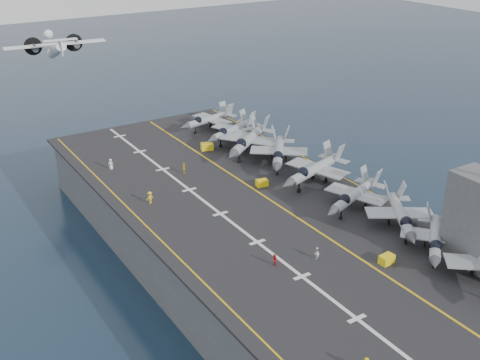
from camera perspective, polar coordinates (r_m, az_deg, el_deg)
ground at (r=98.29m, az=1.25°, el=-7.74°), size 500.00×500.00×0.00m
hull at (r=95.73m, az=1.28°, el=-5.20°), size 36.00×90.00×10.00m
flight_deck at (r=93.29m, az=1.31°, el=-2.42°), size 38.00×92.00×0.40m
foul_line at (r=94.71m, az=2.83°, el=-1.87°), size 0.35×90.00×0.02m
landing_centerline at (r=90.36m, az=-1.87°, el=-3.21°), size 0.50×90.00×0.02m
deck_edge_port at (r=86.03m, az=-8.22°, el=-4.98°), size 0.25×90.00×0.02m
deck_edge_stbd at (r=103.61m, az=9.88°, el=0.17°), size 0.25×90.00×0.02m
fighter_jet_1 at (r=83.45m, az=18.04°, el=-5.18°), size 16.11×15.66×4.69m
fighter_jet_2 at (r=87.87m, az=15.01°, el=-3.13°), size 15.86×17.19×4.97m
fighter_jet_3 at (r=92.18m, az=10.81°, el=-1.35°), size 16.91×14.09×5.01m
fighter_jet_4 at (r=99.77m, az=7.09°, el=1.10°), size 18.34×14.96×5.50m
fighter_jet_5 at (r=106.67m, az=3.69°, el=2.75°), size 17.52×18.39×5.33m
fighter_jet_6 at (r=111.44m, az=0.81°, el=3.88°), size 19.87×18.65×5.74m
fighter_jet_7 at (r=117.89m, az=-0.71°, el=4.83°), size 16.69×14.14×4.92m
fighter_jet_8 at (r=124.57m, az=-2.95°, el=5.82°), size 15.19×11.75×4.71m
tow_cart_a at (r=80.27m, az=13.73°, el=-7.31°), size 2.06×1.44×1.17m
tow_cart_b at (r=99.09m, az=2.08°, el=-0.27°), size 2.02×1.46×1.12m
tow_cart_c at (r=114.29m, az=-3.15°, el=3.20°), size 2.59×2.08×1.35m
crew_2 at (r=77.50m, az=3.28°, el=-7.59°), size 1.00×1.18×1.66m
crew_3 at (r=94.01m, az=-8.53°, el=-1.66°), size 1.34×1.02×2.01m
crew_4 at (r=104.07m, az=-5.34°, el=1.14°), size 1.21×1.41×1.99m
crew_5 at (r=107.72m, az=-12.15°, el=1.49°), size 1.33×1.40×1.94m
crew_7 at (r=79.41m, az=7.27°, el=-6.90°), size 1.11×0.83×1.70m
transport_plane at (r=138.57m, az=-17.03°, el=11.70°), size 22.70×16.61×5.05m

